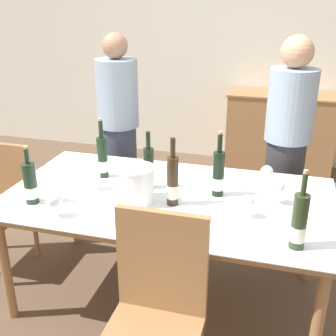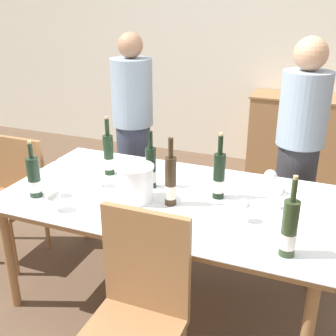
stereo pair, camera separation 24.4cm
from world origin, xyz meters
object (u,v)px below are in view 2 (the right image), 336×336
Objects in this scene: wine_glass_0 at (244,206)px; wine_bottle_3 at (219,177)px; wine_bottle_4 at (151,168)px; chair_left_end at (13,190)px; wine_glass_4 at (278,193)px; wine_bottle_1 at (34,178)px; sideboard_cabinet at (304,137)px; ice_bucket at (136,182)px; wine_glass_3 at (270,177)px; person_host at (133,133)px; dining_table at (168,205)px; chair_near_front at (137,306)px; wine_glass_1 at (97,173)px; person_guest_left at (298,155)px; wine_bottle_0 at (109,155)px; wine_glass_2 at (53,195)px; wine_bottle_5 at (171,182)px; wine_bottle_2 at (289,230)px.

wine_bottle_3 is at bearing 130.91° from wine_glass_0.
chair_left_end is (-1.12, 0.00, -0.35)m from wine_bottle_4.
wine_glass_4 is 0.16× the size of chair_left_end.
wine_bottle_1 reaches higher than chair_left_end.
sideboard_cabinet is 5.41× the size of ice_bucket.
wine_glass_3 is 1.36m from person_host.
wine_bottle_1 is 1.08m from wine_bottle_3.
person_host reaches higher than dining_table.
dining_table is 0.81m from wine_bottle_1.
ice_bucket is at bearing -143.04° from dining_table.
chair_near_front reaches higher than ice_bucket.
chair_left_end is (-0.81, 0.12, -0.31)m from wine_glass_1.
sideboard_cabinet is at bearing 81.93° from chair_near_front.
person_guest_left is (1.93, 0.72, 0.30)m from chair_left_end.
wine_glass_3 is (-0.05, -2.16, 0.41)m from sideboard_cabinet.
wine_bottle_1 is 1.04m from chair_near_front.
sideboard_cabinet is 2.94× the size of wine_bottle_0.
wine_bottle_3 is (0.28, 0.09, 0.19)m from dining_table.
chair_near_front reaches higher than sideboard_cabinet.
wine_glass_1 is at bearing -113.42° from sideboard_cabinet.
dining_table is 1.28m from chair_left_end.
wine_bottle_3 is (1.01, 0.38, 0.02)m from wine_bottle_1.
wine_glass_4 reaches higher than wine_glass_2.
wine_bottle_0 is at bearing 175.12° from wine_glass_4.
chair_near_front is (0.15, -0.75, -0.11)m from dining_table.
chair_left_end is at bearing 169.85° from ice_bucket.
wine_bottle_0 is 1.09× the size of wine_bottle_4.
wine_bottle_5 reaches higher than wine_bottle_4.
sideboard_cabinet is at bearing 64.17° from wine_bottle_0.
wine_bottle_1 is 0.39× the size of chair_left_end.
wine_bottle_0 is at bearing 5.96° from chair_left_end.
wine_bottle_1 reaches higher than wine_glass_3.
wine_bottle_0 reaches higher than wine_bottle_1.
wine_bottle_1 is (-1.33, -2.71, 0.42)m from sideboard_cabinet.
wine_bottle_0 is 0.74m from person_host.
sideboard_cabinet is 3.06m from wine_glass_2.
wine_bottle_4 is at bearing 179.17° from wine_glass_4.
wine_bottle_3 is at bearing 18.21° from dining_table.
wine_bottle_3 is at bearing -5.38° from wine_bottle_0.
dining_table is 0.84m from wine_bottle_2.
wine_bottle_0 is 0.25× the size of person_guest_left.
wine_bottle_1 is 0.87× the size of wine_bottle_2.
wine_glass_0 is 0.08× the size of person_host.
dining_table is at bearing -173.60° from wine_glass_4.
wine_glass_2 is 0.93× the size of wine_glass_3.
wine_glass_3 is 0.10× the size of person_host.
ice_bucket is at bearing 38.28° from wine_glass_2.
wine_glass_2 is at bearing -127.57° from wine_bottle_4.
chair_near_front is (-0.47, -0.82, -0.27)m from wine_glass_4.
wine_glass_4 is (1.36, 0.36, -0.02)m from wine_bottle_1.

